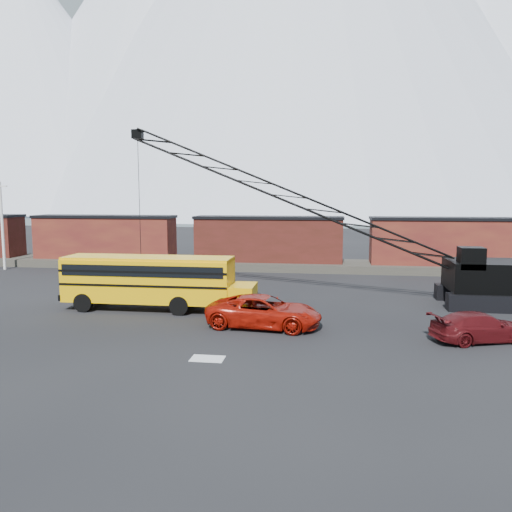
{
  "coord_description": "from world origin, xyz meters",
  "views": [
    {
      "loc": [
        5.38,
        -23.68,
        6.81
      ],
      "look_at": [
        0.96,
        7.12,
        3.0
      ],
      "focal_mm": 35.0,
      "sensor_mm": 36.0,
      "label": 1
    }
  ],
  "objects": [
    {
      "name": "maroon_suv",
      "position": [
        12.54,
        0.31,
        0.68
      ],
      "size": [
        5.07,
        3.34,
        1.36
      ],
      "primitive_type": "imported",
      "rotation": [
        0.0,
        0.0,
        1.9
      ],
      "color": "#490D10",
      "rests_on": "ground"
    },
    {
      "name": "gravel_berm",
      "position": [
        0.0,
        22.0,
        0.35
      ],
      "size": [
        120.0,
        5.0,
        0.7
      ],
      "primitive_type": "cube",
      "color": "#49453C",
      "rests_on": "ground"
    },
    {
      "name": "snow_patch",
      "position": [
        0.5,
        -4.0,
        0.01
      ],
      "size": [
        1.4,
        0.9,
        0.02
      ],
      "primitive_type": "cube",
      "color": "silver",
      "rests_on": "ground"
    },
    {
      "name": "mountain_ridge",
      "position": [
        6.2,
        282.78,
        92.57
      ],
      "size": [
        800.0,
        340.0,
        240.0
      ],
      "color": "white",
      "rests_on": "ground"
    },
    {
      "name": "boxcar_east_near",
      "position": [
        16.0,
        22.0,
        2.76
      ],
      "size": [
        13.7,
        3.1,
        4.17
      ],
      "color": "#481415",
      "rests_on": "gravel_berm"
    },
    {
      "name": "school_bus",
      "position": [
        -4.76,
        4.37,
        1.79
      ],
      "size": [
        11.65,
        2.65,
        3.19
      ],
      "color": "#DFA204",
      "rests_on": "ground"
    },
    {
      "name": "ground",
      "position": [
        0.0,
        0.0,
        0.0
      ],
      "size": [
        160.0,
        160.0,
        0.0
      ],
      "primitive_type": "plane",
      "color": "black",
      "rests_on": "ground"
    },
    {
      "name": "utility_pole",
      "position": [
        -24.0,
        18.0,
        4.15
      ],
      "size": [
        1.4,
        0.24,
        8.0
      ],
      "color": "silver",
      "rests_on": "ground"
    },
    {
      "name": "boxcar_mid",
      "position": [
        0.0,
        22.0,
        2.76
      ],
      "size": [
        13.7,
        3.1,
        4.17
      ],
      "color": "#4A1815",
      "rests_on": "gravel_berm"
    },
    {
      "name": "boxcar_west_near",
      "position": [
        -16.0,
        22.0,
        2.76
      ],
      "size": [
        13.7,
        3.1,
        4.17
      ],
      "color": "#481415",
      "rests_on": "gravel_berm"
    },
    {
      "name": "crawler_crane",
      "position": [
        5.04,
        8.62,
        5.85
      ],
      "size": [
        25.76,
        4.2,
        11.35
      ],
      "color": "black",
      "rests_on": "ground"
    },
    {
      "name": "red_pickup",
      "position": [
        2.21,
        1.38,
        0.82
      ],
      "size": [
        6.16,
        3.31,
        1.64
      ],
      "primitive_type": "imported",
      "rotation": [
        0.0,
        0.0,
        1.47
      ],
      "color": "#951107",
      "rests_on": "ground"
    }
  ]
}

